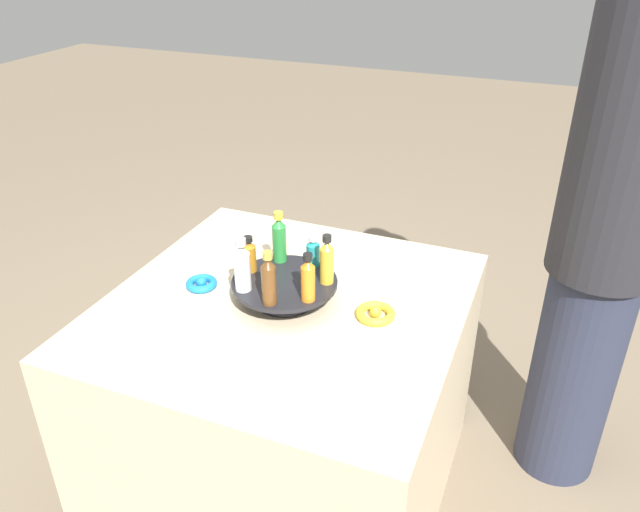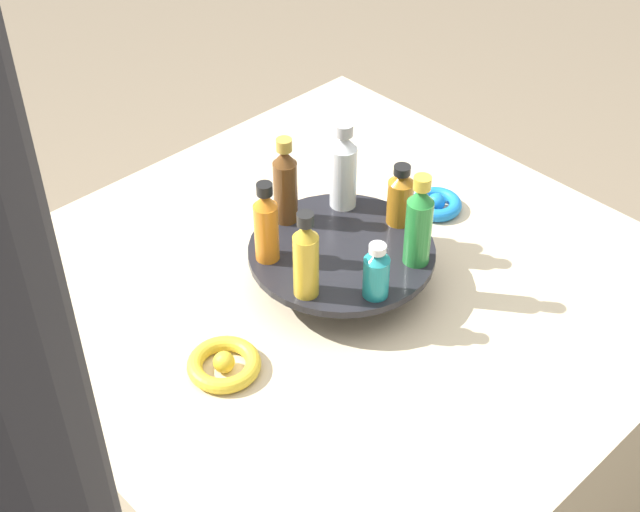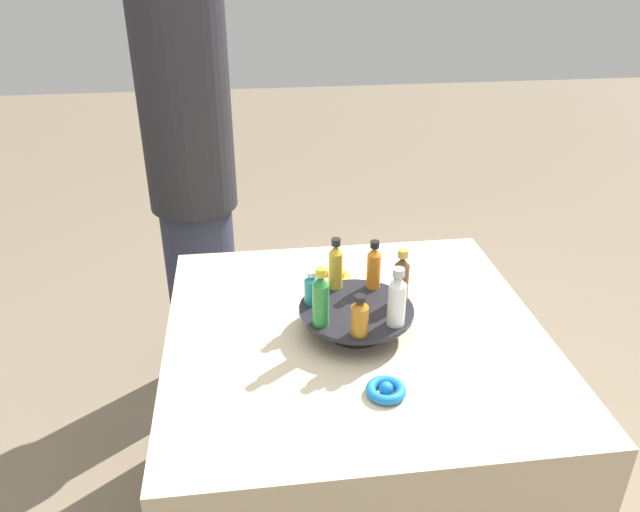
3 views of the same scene
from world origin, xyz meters
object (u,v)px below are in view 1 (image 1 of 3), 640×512
object	(u,v)px
bottle_teal	(313,252)
bottle_brown	(269,280)
bottle_orange	(308,279)
bottle_clear	(242,267)
bottle_gold	(327,261)
ribbon_bow_blue	(201,283)
display_stand	(285,287)
bottle_green	(279,239)
person_figure	(611,222)
ribbon_bow_gold	(375,313)
bottle_amber	(249,255)

from	to	relation	value
bottle_teal	bottle_brown	size ratio (longest dim) A/B	0.60
bottle_orange	bottle_brown	size ratio (longest dim) A/B	0.90
bottle_teal	bottle_clear	xyz separation A→B (m)	(0.12, 0.19, 0.03)
bottle_gold	ribbon_bow_blue	size ratio (longest dim) A/B	1.57
display_stand	bottle_green	bearing A→B (deg)	-58.52
bottle_teal	person_figure	distance (m)	0.83
bottle_orange	bottle_clear	xyz separation A→B (m)	(0.18, 0.02, 0.01)
bottle_brown	ribbon_bow_gold	world-z (taller)	bottle_brown
bottle_green	bottle_brown	xyz separation A→B (m)	(-0.07, 0.21, -0.00)
bottle_clear	person_figure	size ratio (longest dim) A/B	0.08
bottle_teal	ribbon_bow_gold	world-z (taller)	bottle_teal
bottle_orange	bottle_brown	xyz separation A→B (m)	(0.08, 0.05, 0.01)
bottle_gold	ribbon_bow_gold	distance (m)	0.19
bottle_orange	bottle_gold	bearing A→B (deg)	-97.09
bottle_amber	bottle_green	bearing A→B (deg)	-122.81
bottle_amber	ribbon_bow_gold	world-z (taller)	bottle_amber
bottle_green	bottle_amber	xyz separation A→B (m)	(0.05, 0.08, -0.02)
bottle_teal	person_figure	size ratio (longest dim) A/B	0.05
bottle_green	person_figure	distance (m)	0.92
bottle_orange	ribbon_bow_blue	size ratio (longest dim) A/B	1.49
ribbon_bow_gold	display_stand	bearing A→B (deg)	4.79
bottle_clear	ribbon_bow_gold	bearing A→B (deg)	-163.20
bottle_amber	person_figure	bearing A→B (deg)	-154.86
display_stand	ribbon_bow_blue	bearing A→B (deg)	4.79
bottle_gold	ribbon_bow_blue	distance (m)	0.38
bottle_orange	ribbon_bow_gold	bearing A→B (deg)	-152.09
person_figure	bottle_gold	bearing A→B (deg)	1.49
bottle_gold	bottle_brown	xyz separation A→B (m)	(0.10, 0.15, 0.00)
bottle_amber	person_figure	size ratio (longest dim) A/B	0.06
bottle_orange	bottle_amber	distance (m)	0.22
bottle_brown	person_figure	bearing A→B (deg)	-144.70
bottle_amber	bottle_gold	bearing A→B (deg)	-174.24
bottle_orange	bottle_green	distance (m)	0.22
bottle_orange	bottle_brown	bearing A→B (deg)	31.48
bottle_amber	ribbon_bow_gold	distance (m)	0.38
display_stand	bottle_orange	bearing A→B (deg)	147.19
bottle_clear	ribbon_bow_gold	distance (m)	0.37
person_figure	ribbon_bow_blue	bearing A→B (deg)	-5.23
bottle_amber	bottle_brown	bearing A→B (deg)	134.33
display_stand	person_figure	size ratio (longest dim) A/B	0.16
bottle_green	bottle_clear	size ratio (longest dim) A/B	1.01
bottle_orange	ribbon_bow_blue	bearing A→B (deg)	-6.65
bottle_green	bottle_amber	bearing A→B (deg)	57.19
bottle_teal	bottle_green	bearing A→B (deg)	5.76
bottle_orange	bottle_teal	xyz separation A→B (m)	(0.06, -0.17, -0.02)
bottle_orange	person_figure	size ratio (longest dim) A/B	0.08
bottle_clear	ribbon_bow_blue	bearing A→B (deg)	-18.91
ribbon_bow_blue	ribbon_bow_gold	bearing A→B (deg)	-175.21
bottle_clear	bottle_green	bearing A→B (deg)	-97.09
bottle_green	bottle_amber	distance (m)	0.10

